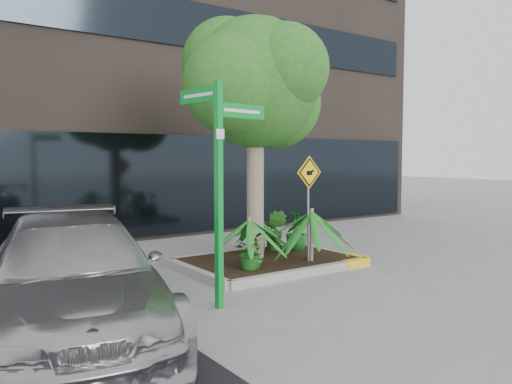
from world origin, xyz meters
TOP-DOWN VIEW (x-y plane):
  - ground at (0.00, 0.00)m, footprint 80.00×80.00m
  - planter at (0.23, 0.27)m, footprint 3.35×2.36m
  - tree at (0.04, 0.53)m, footprint 3.23×2.87m
  - palm_front at (0.73, -0.37)m, footprint 1.13×1.13m
  - palm_left at (-0.55, -0.14)m, footprint 1.02×1.02m
  - palm_back at (0.50, 1.05)m, footprint 0.80×0.80m
  - parked_car at (-3.95, -1.36)m, footprint 2.83×5.08m
  - shrub_a at (-0.66, -0.28)m, footprint 0.81×0.81m
  - shrub_b at (1.22, 0.66)m, footprint 0.51×0.51m
  - shrub_c at (-0.52, -0.33)m, footprint 0.43×0.43m
  - shrub_d at (0.82, 0.88)m, footprint 0.65×0.65m
  - street_sign_post at (-1.95, -1.43)m, footprint 1.01×0.93m
  - cattle_sign at (0.63, -0.39)m, footprint 0.61×0.09m

SIDE VIEW (x-z plane):
  - ground at x=0.00m, z-range 0.00..0.00m
  - planter at x=0.23m, z-range 0.03..0.18m
  - shrub_c at x=-0.52m, z-range 0.15..0.75m
  - shrub_a at x=-0.66m, z-range 0.15..0.79m
  - shrub_b at x=1.22m, z-range 0.15..0.98m
  - shrub_d at x=0.82m, z-range 0.15..1.01m
  - parked_car at x=-3.95m, z-range 0.00..1.39m
  - palm_back at x=0.50m, z-range 0.37..1.26m
  - palm_left at x=-0.55m, z-range 0.43..1.56m
  - palm_front at x=0.73m, z-range 0.46..1.71m
  - cattle_sign at x=0.63m, z-range 0.50..2.49m
  - street_sign_post at x=-1.95m, z-range 0.37..3.54m
  - tree at x=0.04m, z-range 1.12..5.96m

